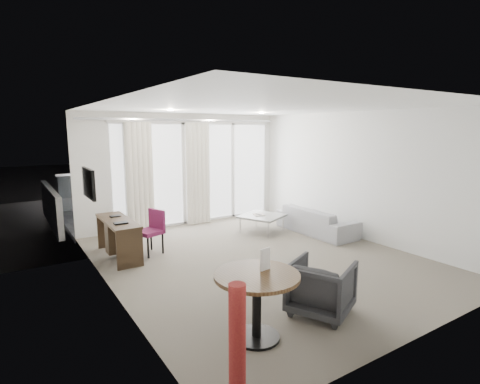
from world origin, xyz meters
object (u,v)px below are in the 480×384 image
desk (119,238)px  rattan_chair_a (209,198)px  round_table (257,306)px  red_lamp (237,350)px  tub_armchair (321,287)px  rattan_chair_b (224,187)px  sofa (316,220)px  desk_chair (149,233)px  coffee_table (262,223)px

desk → rattan_chair_a: 3.85m
round_table → red_lamp: (-0.75, -0.80, 0.18)m
tub_armchair → rattan_chair_b: (2.76, 7.09, 0.10)m
round_table → rattan_chair_b: 8.06m
red_lamp → rattan_chair_b: size_ratio=1.26×
round_table → rattan_chair_a: rattan_chair_a is taller
desk → round_table: (0.53, -3.48, 0.03)m
desk → rattan_chair_a: (3.05, 2.35, 0.06)m
red_lamp → sofa: (4.28, 3.53, -0.27)m
desk → sofa: size_ratio=0.75×
tub_armchair → rattan_chair_b: rattan_chair_b is taller
desk_chair → rattan_chair_b: size_ratio=0.93×
tub_armchair → rattan_chair_b: 7.61m
round_table → tub_armchair: bearing=2.4°
desk_chair → desk: bearing=144.7°
coffee_table → rattan_chair_a: bearing=91.1°
sofa → rattan_chair_a: (-1.02, 3.09, 0.12)m
desk_chair → coffee_table: 2.59m
tub_armchair → coffee_table: size_ratio=0.86×
rattan_chair_b → tub_armchair: bearing=-93.9°
red_lamp → rattan_chair_a: (3.27, 6.63, -0.14)m
tub_armchair → rattan_chair_b: bearing=-47.0°
desk → rattan_chair_a: bearing=37.7°
tub_armchair → rattan_chair_a: (1.52, 5.78, 0.07)m
coffee_table → rattan_chair_b: size_ratio=0.98×
tub_armchair → coffee_table: (1.57, 3.38, -0.14)m
desk → coffee_table: 3.10m
rattan_chair_b → desk: bearing=-122.1°
sofa → tub_armchair: bearing=136.7°
tub_armchair → rattan_chair_a: bearing=-40.5°
round_table → sofa: round_table is taller
desk → sofa: desk is taller
coffee_table → sofa: bearing=-35.5°
desk → sofa: bearing=-10.4°
tub_armchair → rattan_chair_b: size_ratio=0.84×
desk → desk_chair: size_ratio=1.78×
desk → tub_armchair: size_ratio=1.97×
desk → sofa: 4.13m
round_table → sofa: bearing=37.7°
red_lamp → sofa: 5.56m
tub_armchair → red_lamp: bearing=90.0°
red_lamp → coffee_table: 5.38m
round_table → rattan_chair_a: (2.52, 5.83, 0.03)m
desk_chair → rattan_chair_a: (2.54, 2.50, -0.00)m
red_lamp → tub_armchair: bearing=25.7°
tub_armchair → round_table: bearing=66.7°
desk → tub_armchair: bearing=-66.0°
rattan_chair_b → red_lamp: bearing=-102.2°
sofa → rattan_chair_b: (0.22, 4.40, 0.15)m
desk_chair → tub_armchair: desk_chair is taller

